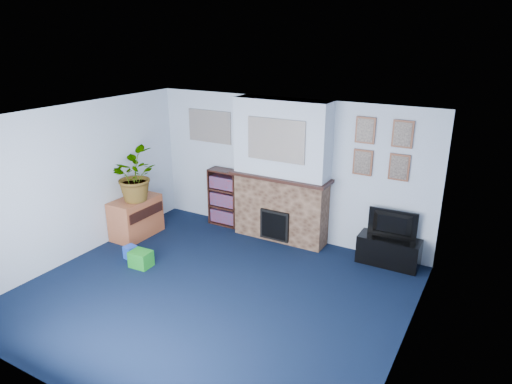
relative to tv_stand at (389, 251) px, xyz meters
The scene contains 26 objects.
floor 2.77m from the tv_stand, 132.62° to the right, with size 5.00×4.50×0.01m, color black.
ceiling 3.51m from the tv_stand, 132.62° to the right, with size 5.00×4.50×0.01m, color white.
wall_back 2.12m from the tv_stand, behind, with size 5.00×0.04×2.40m, color silver.
wall_front 4.77m from the tv_stand, 113.58° to the right, with size 5.00×0.04×2.40m, color silver.
wall_left 4.91m from the tv_stand, 155.07° to the right, with size 0.04×4.50×2.40m, color silver.
wall_right 2.34m from the tv_stand, 72.70° to the right, with size 0.04×4.50×2.40m, color silver.
chimney_breast 2.10m from the tv_stand, behind, with size 1.72×0.50×2.40m.
collage_main 2.44m from the tv_stand, behind, with size 1.00×0.03×0.68m, color gray.
collage_left 3.76m from the tv_stand, behind, with size 0.90×0.03×0.58m, color gray.
portrait_tl 1.87m from the tv_stand, 160.59° to the left, with size 0.30×0.03×0.40m, color brown.
portrait_tr 1.79m from the tv_stand, 95.07° to the left, with size 0.30×0.03×0.40m, color brown.
portrait_bl 1.41m from the tv_stand, 160.59° to the left, with size 0.30×0.03×0.40m, color brown.
portrait_br 1.29m from the tv_stand, 95.07° to the left, with size 0.30×0.03×0.40m, color brown.
tv_stand is the anchor object (origin of this frame).
television 0.42m from the tv_stand, 90.00° to the left, with size 0.73×0.10×0.42m, color black.
bookshelf 3.05m from the tv_stand, behind, with size 0.58×0.28×1.05m.
sideboard 4.26m from the tv_stand, 164.71° to the right, with size 0.49×0.88×0.68m, color #A45634.
potted_plant 4.32m from the tv_stand, 163.88° to the right, with size 0.80×0.69×0.88m, color #26661E.
mantel_clock 2.12m from the tv_stand, behind, with size 0.11×0.07×0.15m, color gold.
mantel_candle 1.91m from the tv_stand, behind, with size 0.05×0.05×0.16m, color #B2BFC6.
mantel_teddy 2.62m from the tv_stand, behind, with size 0.12×0.12×0.12m, color gray.
mantel_can 1.58m from the tv_stand, behind, with size 0.06×0.06×0.13m, color blue.
green_crate 3.79m from the tv_stand, 149.20° to the right, with size 0.31×0.25×0.25m, color #198C26.
toy_ball 4.42m from the tv_stand, 162.51° to the right, with size 0.19×0.19×0.19m, color yellow.
toy_block 4.03m from the tv_stand, 153.11° to the right, with size 0.17×0.17×0.21m, color blue.
toy_tube 4.38m from the tv_stand, 162.38° to the right, with size 0.15×0.15×0.32m, color orange.
Camera 1 is at (3.20, -4.45, 3.39)m, focal length 32.00 mm.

